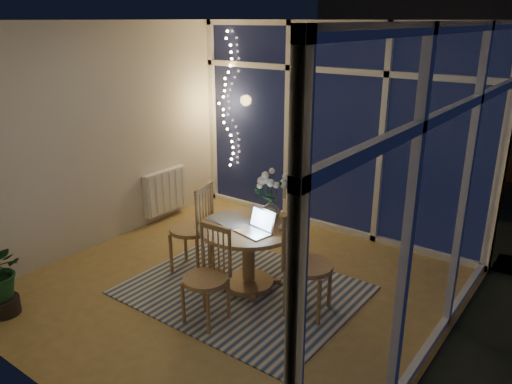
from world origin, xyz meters
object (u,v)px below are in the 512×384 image
Objects in this scene: dining_table at (249,257)px; chair_front at (205,277)px; laptop at (253,222)px; chair_right at (309,263)px; chair_left at (190,227)px; flower_vase at (271,209)px.

dining_table is 0.74m from chair_front.
chair_right is at bearing 17.92° from laptop.
dining_table is 0.75m from chair_left.
chair_front is at bearing -85.03° from laptop.
chair_front is 2.81× the size of laptop.
flower_vase reaches higher than dining_table.
laptop is (0.15, -0.11, 0.46)m from dining_table.
chair_left is (-0.73, -0.08, 0.16)m from dining_table.
chair_left reaches higher than flower_vase.
chair_right is 3.14× the size of laptop.
chair_front is at bearing 35.31° from chair_left.
chair_front is at bearing -89.43° from flower_vase.
chair_right is 1.12× the size of chair_front.
flower_vase is (-0.08, 0.41, -0.01)m from laptop.
dining_table is 0.75m from chair_right.
chair_right is at bearing -27.24° from flower_vase.
chair_left is at bearing 138.36° from chair_front.
dining_table is at bearing -102.66° from flower_vase.
dining_table is 1.09× the size of chair_front.
laptop is (-0.58, -0.06, 0.29)m from chair_right.
chair_right reaches higher than chair_front.
chair_right is 0.94m from chair_front.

